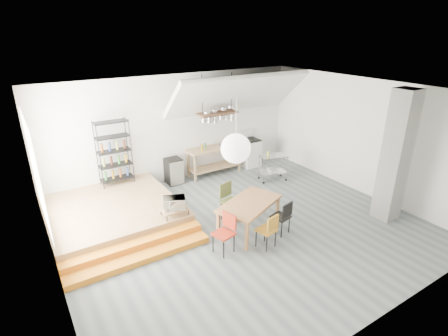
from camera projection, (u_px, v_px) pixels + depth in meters
floor at (243, 227)px, 8.34m from camera, size 8.00×8.00×0.00m
wall_back at (177, 129)px, 10.48m from camera, size 8.00×0.04×3.20m
wall_left at (46, 212)px, 5.76m from camera, size 0.04×7.00×3.20m
wall_right at (361, 137)px, 9.72m from camera, size 0.04×7.00×3.20m
ceiling at (246, 92)px, 7.14m from camera, size 8.00×7.00×0.02m
slope_ceiling at (238, 94)px, 10.54m from camera, size 4.40×1.44×1.32m
window_pane at (35, 171)px, 6.87m from camera, size 0.02×2.50×2.20m
platform at (113, 212)px, 8.59m from camera, size 3.00×3.00×0.40m
step_lower at (141, 258)px, 7.12m from camera, size 3.00×0.35×0.13m
step_upper at (135, 247)px, 7.37m from camera, size 3.00×0.35×0.27m
concrete_column at (396, 157)px, 8.20m from camera, size 0.50×0.50×3.20m
kitchen_counter at (214, 156)px, 11.12m from camera, size 1.80×0.60×0.91m
stove at (250, 152)px, 11.87m from camera, size 0.60×0.60×1.18m
pot_rack at (219, 115)px, 10.45m from camera, size 1.20×0.50×1.43m
wire_shelving at (114, 152)px, 9.36m from camera, size 0.88×0.38×1.80m
microwave_shelf at (175, 209)px, 8.03m from camera, size 0.60×0.40×0.16m
paper_lantern at (236, 149)px, 6.92m from camera, size 0.60×0.60×0.60m
dining_table at (249, 205)px, 7.95m from camera, size 1.78×1.41×0.74m
chair_mustard at (269, 228)px, 7.38m from camera, size 0.44×0.44×0.81m
chair_black at (283, 215)px, 7.89m from camera, size 0.45×0.45×0.81m
chair_olive at (229, 198)px, 8.52m from camera, size 0.52×0.52×0.93m
chair_red at (226, 230)px, 7.28m from camera, size 0.47×0.47×0.86m
rolling_cart at (273, 164)px, 10.71m from camera, size 0.90×0.66×0.81m
mini_fridge at (174, 171)px, 10.55m from camera, size 0.46×0.46×0.79m
microwave at (174, 203)px, 7.97m from camera, size 0.59×0.50×0.28m
bowl at (220, 146)px, 11.05m from camera, size 0.23×0.23×0.05m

